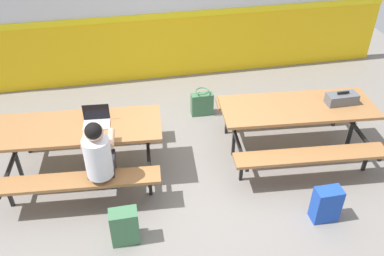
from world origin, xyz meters
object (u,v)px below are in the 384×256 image
(laptop_silver, at_px, (97,120))
(satchel_spare, at_px, (125,226))
(picnic_table_right, at_px, (296,116))
(toolbox_grey, at_px, (342,99))
(picnic_table_left, at_px, (80,137))
(backpack_dark, at_px, (326,204))
(student_nearer, at_px, (99,156))
(tote_bag_bright, at_px, (202,103))

(laptop_silver, relative_size, satchel_spare, 0.77)
(picnic_table_right, bearing_deg, laptop_silver, 177.34)
(picnic_table_right, relative_size, toolbox_grey, 5.16)
(picnic_table_left, distance_m, backpack_dark, 3.02)
(student_nearer, bearing_deg, picnic_table_left, 112.39)
(picnic_table_right, xyz_separation_m, toolbox_grey, (0.57, -0.05, 0.23))
(student_nearer, xyz_separation_m, toolbox_grey, (3.13, 0.43, 0.10))
(backpack_dark, bearing_deg, picnic_table_left, 153.55)
(student_nearer, bearing_deg, satchel_spare, -72.89)
(laptop_silver, bearing_deg, student_nearer, -89.05)
(laptop_silver, bearing_deg, toolbox_grey, -3.04)
(picnic_table_right, xyz_separation_m, tote_bag_bright, (-1.02, 1.15, -0.38))
(picnic_table_right, height_order, toolbox_grey, toolbox_grey)
(picnic_table_left, distance_m, student_nearer, 0.64)
(toolbox_grey, height_order, satchel_spare, toolbox_grey)
(picnic_table_right, distance_m, laptop_silver, 2.58)
(toolbox_grey, xyz_separation_m, backpack_dark, (-0.68, -1.19, -0.60))
(picnic_table_left, relative_size, backpack_dark, 4.69)
(laptop_silver, xyz_separation_m, toolbox_grey, (3.14, -0.17, 0.02))
(tote_bag_bright, bearing_deg, toolbox_grey, -36.88)
(toolbox_grey, bearing_deg, backpack_dark, -119.86)
(picnic_table_left, xyz_separation_m, satchel_spare, (0.43, -1.21, -0.36))
(backpack_dark, height_order, satchel_spare, same)
(tote_bag_bright, bearing_deg, laptop_silver, -146.49)
(student_nearer, xyz_separation_m, tote_bag_bright, (1.54, 1.62, -0.51))
(backpack_dark, relative_size, tote_bag_bright, 1.02)
(satchel_spare, bearing_deg, toolbox_grey, 19.91)
(toolbox_grey, xyz_separation_m, satchel_spare, (-2.94, -1.06, -0.60))
(toolbox_grey, relative_size, tote_bag_bright, 0.93)
(picnic_table_right, distance_m, backpack_dark, 1.29)
(student_nearer, xyz_separation_m, satchel_spare, (0.19, -0.63, -0.49))
(picnic_table_right, height_order, satchel_spare, picnic_table_right)
(student_nearer, bearing_deg, laptop_silver, 90.95)
(toolbox_grey, relative_size, satchel_spare, 0.91)
(student_nearer, height_order, laptop_silver, student_nearer)
(picnic_table_left, bearing_deg, toolbox_grey, -2.52)
(toolbox_grey, xyz_separation_m, tote_bag_bright, (-1.59, 1.19, -0.62))
(picnic_table_right, height_order, tote_bag_bright, picnic_table_right)
(picnic_table_right, bearing_deg, picnic_table_left, 177.93)
(laptop_silver, bearing_deg, picnic_table_left, -175.36)
(picnic_table_left, height_order, laptop_silver, laptop_silver)
(picnic_table_left, xyz_separation_m, student_nearer, (0.24, -0.58, 0.13))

